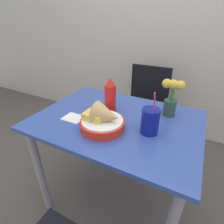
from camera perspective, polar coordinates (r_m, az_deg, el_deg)
The scene contains 9 objects.
ground_plane at distance 1.57m, azimuth 1.14°, elevation -26.12°, with size 12.00×12.00×0.00m, color #4C4742.
wall_window at distance 2.08m, azimuth 18.59°, elevation 27.72°, with size 7.00×0.06×2.60m.
dining_table at distance 1.13m, azimuth 1.44°, elevation -7.53°, with size 0.97×0.72×0.74m.
chair_far_window at distance 1.85m, azimuth 11.01°, elevation 3.38°, with size 0.40×0.40×0.86m.
food_basket at distance 0.94m, azimuth -2.73°, elevation -2.68°, with size 0.24×0.24×0.15m.
ketchup_bottle at distance 1.10m, azimuth -0.57°, elevation 5.40°, with size 0.07×0.07×0.22m.
drink_cup at distance 0.92m, azimuth 12.30°, elevation -3.14°, with size 0.09×0.09×0.24m.
flower_vase at distance 1.10m, azimuth 18.82°, elevation 4.65°, with size 0.13×0.07×0.23m.
napkin at distance 1.08m, azimuth -12.45°, elevation -1.92°, with size 0.12×0.10×0.01m.
Camera 1 is at (0.39, -0.82, 1.28)m, focal length 28.00 mm.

